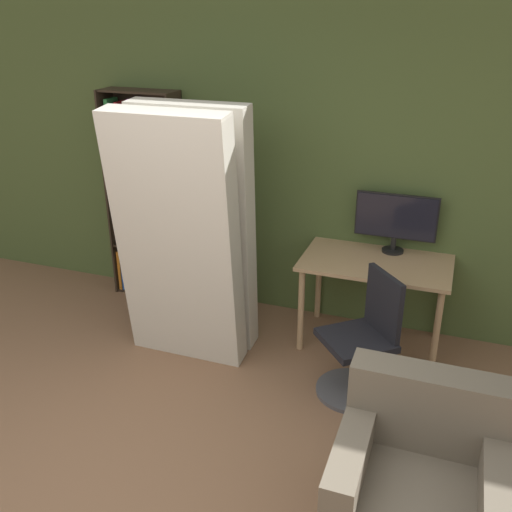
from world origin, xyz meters
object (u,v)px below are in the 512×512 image
(bookshelf, at_px, (140,193))
(mattress_near, at_px, (178,244))
(mattress_far, at_px, (196,230))
(office_chair, at_px, (362,348))
(armchair, at_px, (420,486))
(monitor, at_px, (396,219))

(bookshelf, xyz_separation_m, mattress_near, (0.89, -0.97, -0.01))
(mattress_far, bearing_deg, office_chair, -10.71)
(mattress_near, bearing_deg, armchair, -29.56)
(monitor, distance_m, office_chair, 1.13)
(monitor, xyz_separation_m, armchair, (0.45, -2.03, -0.70))
(bookshelf, distance_m, mattress_near, 1.32)
(armchair, bearing_deg, mattress_near, 150.44)
(monitor, distance_m, armchair, 2.20)
(monitor, xyz_separation_m, mattress_near, (-1.43, -0.96, -0.04))
(mattress_near, bearing_deg, monitor, 33.92)
(monitor, bearing_deg, mattress_far, -155.41)
(mattress_near, relative_size, mattress_far, 1.00)
(bookshelf, relative_size, armchair, 2.26)
(office_chair, xyz_separation_m, armchair, (0.50, -1.11, -0.05))
(bookshelf, bearing_deg, office_chair, -22.03)
(armchair, bearing_deg, office_chair, 114.22)
(mattress_far, height_order, armchair, mattress_far)
(monitor, relative_size, mattress_far, 0.33)
(office_chair, relative_size, bookshelf, 0.48)
(monitor, bearing_deg, bookshelf, 179.93)
(office_chair, relative_size, armchair, 1.07)
(monitor, height_order, armchair, monitor)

